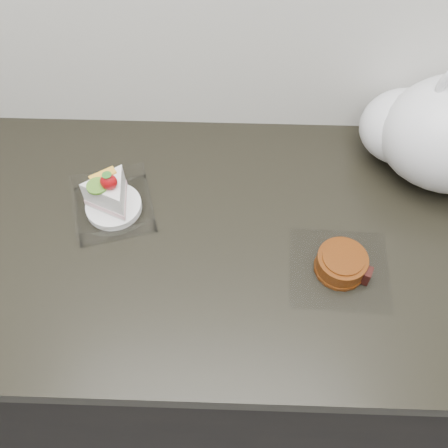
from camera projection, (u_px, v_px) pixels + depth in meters
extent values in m
cube|color=black|center=(202.00, 329.00, 1.36)|extent=(2.00, 0.60, 0.86)
cube|color=black|center=(193.00, 239.00, 0.99)|extent=(2.04, 0.64, 0.04)
cube|color=white|center=(115.00, 209.00, 1.00)|extent=(0.19, 0.19, 0.00)
cylinder|color=white|center=(114.00, 206.00, 1.00)|extent=(0.11, 0.11, 0.02)
ellipsoid|color=red|center=(109.00, 182.00, 0.92)|extent=(0.03, 0.03, 0.03)
cone|color=#2D7223|center=(107.00, 176.00, 0.91)|extent=(0.02, 0.02, 0.01)
cylinder|color=#5A9C2D|center=(97.00, 186.00, 0.93)|extent=(0.04, 0.04, 0.01)
cube|color=yellow|center=(103.00, 175.00, 0.95)|extent=(0.05, 0.04, 0.01)
cube|color=white|center=(339.00, 269.00, 0.93)|extent=(0.19, 0.18, 0.00)
cylinder|color=#67310C|center=(341.00, 263.00, 0.91)|extent=(0.10, 0.10, 0.04)
cylinder|color=#67310C|center=(340.00, 268.00, 0.92)|extent=(0.11, 0.11, 0.01)
cylinder|color=#67310C|center=(343.00, 257.00, 0.89)|extent=(0.08, 0.08, 0.00)
cube|color=black|center=(364.00, 275.00, 0.90)|extent=(0.03, 0.03, 0.03)
ellipsoid|color=white|center=(404.00, 127.00, 1.01)|extent=(0.21, 0.20, 0.15)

